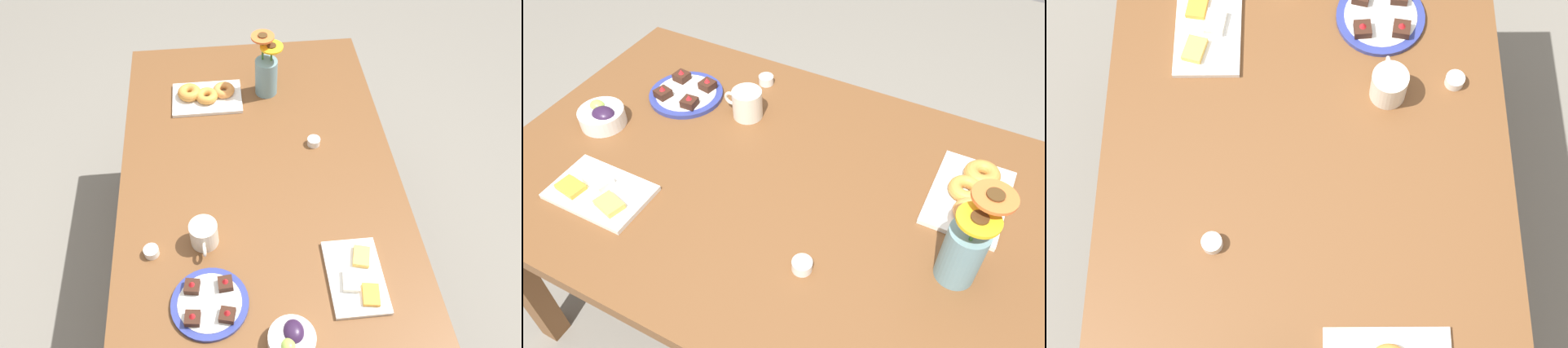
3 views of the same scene
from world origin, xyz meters
TOP-DOWN VIEW (x-y plane):
  - ground_plane at (0.00, 0.00)m, footprint 6.00×6.00m
  - dining_table at (0.00, 0.00)m, footprint 1.60×1.00m
  - coffee_mug at (0.23, -0.21)m, footprint 0.13×0.09m
  - grape_bowl at (0.59, 0.03)m, footprint 0.13×0.13m
  - cheese_platter at (0.41, 0.25)m, footprint 0.26×0.17m
  - croissant_platter at (-0.45, -0.18)m, footprint 0.19×0.28m
  - jam_cup_honey at (-0.16, 0.22)m, footprint 0.05×0.05m
  - jam_cup_berry at (0.26, -0.38)m, footprint 0.05×0.05m
  - dessert_plate at (0.45, -0.20)m, footprint 0.23×0.23m
  - flower_vase at (-0.47, 0.07)m, footprint 0.10×0.12m

SIDE VIEW (x-z plane):
  - ground_plane at x=0.00m, z-range 0.00..0.00m
  - dining_table at x=0.00m, z-range 0.28..1.02m
  - cheese_platter at x=0.41m, z-range 0.73..0.77m
  - dessert_plate at x=0.45m, z-range 0.72..0.78m
  - jam_cup_honey at x=-0.16m, z-range 0.74..0.77m
  - jam_cup_berry at x=0.26m, z-range 0.74..0.77m
  - croissant_platter at x=-0.45m, z-range 0.73..0.79m
  - grape_bowl at x=0.59m, z-range 0.74..0.80m
  - coffee_mug at x=0.23m, z-range 0.74..0.83m
  - flower_vase at x=-0.47m, z-range 0.70..0.97m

